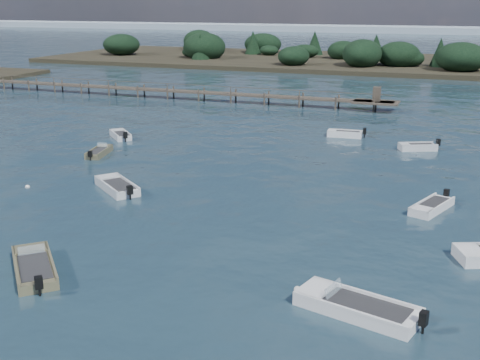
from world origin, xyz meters
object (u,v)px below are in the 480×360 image
at_px(dinghy_mid_grey, 117,188).
at_px(dinghy_extra_b, 432,208).
at_px(tender_far_white, 345,135).
at_px(dinghy_mid_white_a, 357,309).
at_px(jetty, 170,91).
at_px(dinghy_extra_a, 99,153).
at_px(tender_far_grey, 121,136).
at_px(tender_far_grey_b, 418,148).
at_px(dinghy_near_olive, 34,269).

xyz_separation_m(dinghy_mid_grey, dinghy_extra_b, (19.53, 3.13, -0.02)).
distance_m(dinghy_extra_b, tender_far_white, 20.13).
bearing_deg(dinghy_mid_white_a, dinghy_extra_b, 81.84).
bearing_deg(jetty, dinghy_extra_a, -74.26).
distance_m(dinghy_mid_grey, tender_far_white, 23.84).
distance_m(tender_far_grey, jetty, 23.06).
height_order(tender_far_white, jetty, jetty).
bearing_deg(tender_far_white, jetty, 149.88).
bearing_deg(tender_far_white, dinghy_extra_a, -141.61).
bearing_deg(dinghy_extra_a, tender_far_white, 38.39).
distance_m(tender_far_grey_b, tender_far_grey, 25.96).
distance_m(dinghy_mid_grey, tender_far_grey, 15.87).
bearing_deg(dinghy_extra_a, dinghy_mid_grey, -50.16).
distance_m(tender_far_grey_b, tender_far_white, 7.26).
relative_size(dinghy_mid_grey, tender_far_grey_b, 1.28).
relative_size(dinghy_mid_white_a, dinghy_near_olive, 1.20).
bearing_deg(tender_far_grey_b, jetty, 151.19).
height_order(dinghy_extra_a, jetty, jetty).
relative_size(tender_far_grey_b, tender_far_grey, 1.07).
xyz_separation_m(tender_far_grey_b, dinghy_near_olive, (-14.28, -30.48, -0.01)).
height_order(dinghy_extra_a, tender_far_white, tender_far_white).
height_order(tender_far_white, dinghy_near_olive, dinghy_near_olive).
xyz_separation_m(tender_far_grey, jetty, (-6.24, 22.18, 0.82)).
xyz_separation_m(dinghy_mid_white_a, dinghy_extra_a, (-23.94, 18.32, -0.02)).
bearing_deg(dinghy_mid_grey, tender_far_white, 63.09).
bearing_deg(dinghy_extra_b, dinghy_near_olive, -137.02).
bearing_deg(dinghy_near_olive, dinghy_extra_b, 42.98).
height_order(dinghy_extra_b, jetty, jetty).
xyz_separation_m(dinghy_extra_a, tender_far_white, (17.18, 13.61, 0.03)).
xyz_separation_m(tender_far_grey_b, dinghy_extra_b, (2.09, -15.23, -0.02)).
xyz_separation_m(dinghy_mid_white_a, tender_far_grey, (-25.64, 24.32, 0.00)).
xyz_separation_m(tender_far_white, dinghy_near_olive, (-7.63, -33.38, -0.01)).
bearing_deg(tender_far_grey, tender_far_grey_b, 10.44).
height_order(dinghy_mid_grey, tender_far_grey_b, same).
xyz_separation_m(tender_far_grey, tender_far_white, (18.88, 7.61, 0.01)).
bearing_deg(dinghy_mid_white_a, tender_far_grey_b, 90.21).
relative_size(dinghy_mid_grey, dinghy_extra_a, 1.13).
relative_size(tender_far_white, dinghy_near_olive, 0.79).
relative_size(dinghy_mid_grey, jetty, 0.07).
height_order(dinghy_mid_grey, dinghy_extra_a, dinghy_mid_grey).
bearing_deg(dinghy_extra_a, jetty, 105.74).
bearing_deg(tender_far_grey_b, dinghy_mid_white_a, -89.79).
bearing_deg(tender_far_grey, dinghy_mid_white_a, -43.49).
bearing_deg(tender_far_white, tender_far_grey, -158.05).
distance_m(dinghy_mid_grey, jetty, 38.60).
bearing_deg(dinghy_mid_grey, dinghy_extra_a, 129.84).
distance_m(dinghy_extra_b, tender_far_grey, 29.55).
relative_size(tender_far_grey_b, jetty, 0.05).
bearing_deg(tender_far_grey_b, dinghy_near_olive, -115.10).
relative_size(tender_far_grey_b, dinghy_extra_a, 0.89).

